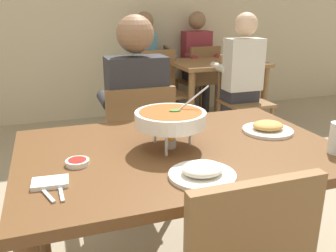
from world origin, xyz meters
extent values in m
cube|color=brown|center=(0.00, 0.00, 0.75)|extent=(1.35, 0.91, 0.04)
cylinder|color=brown|center=(-0.61, 0.40, 0.37)|extent=(0.07, 0.07, 0.73)
cylinder|color=brown|center=(0.61, 0.40, 0.37)|extent=(0.07, 0.07, 0.73)
cube|color=brown|center=(0.00, 0.84, 0.43)|extent=(0.44, 0.44, 0.03)
cube|color=brown|center=(0.00, 0.64, 0.68)|extent=(0.42, 0.04, 0.45)
cylinder|color=brown|center=(0.19, 1.03, 0.21)|extent=(0.04, 0.04, 0.42)
cylinder|color=brown|center=(-0.19, 1.03, 0.21)|extent=(0.04, 0.04, 0.42)
cylinder|color=brown|center=(0.19, 0.65, 0.21)|extent=(0.04, 0.04, 0.42)
cylinder|color=brown|center=(-0.19, 0.65, 0.21)|extent=(0.04, 0.04, 0.42)
cylinder|color=#2D2D38|center=(0.10, 0.86, 0.23)|extent=(0.10, 0.10, 0.45)
cylinder|color=#2D2D38|center=(-0.10, 0.86, 0.23)|extent=(0.10, 0.10, 0.45)
cube|color=#2D2D38|center=(0.00, 0.82, 0.51)|extent=(0.32, 0.32, 0.12)
cube|color=#2D2D33|center=(0.00, 0.74, 0.82)|extent=(0.36, 0.20, 0.50)
sphere|color=#846047|center=(0.00, 0.74, 1.20)|extent=(0.22, 0.22, 0.22)
cylinder|color=#2D2D33|center=(0.16, 0.94, 0.77)|extent=(0.08, 0.28, 0.08)
cylinder|color=#2D2D33|center=(-0.16, 0.94, 0.77)|extent=(0.08, 0.28, 0.08)
cube|color=brown|center=(0.00, -0.61, 0.68)|extent=(0.42, 0.04, 0.45)
cylinder|color=silver|center=(0.05, 0.01, 0.82)|extent=(0.01, 0.01, 0.10)
cylinder|color=silver|center=(-0.08, 0.09, 0.82)|extent=(0.01, 0.01, 0.10)
cylinder|color=silver|center=(-0.08, -0.07, 0.82)|extent=(0.01, 0.01, 0.10)
torus|color=silver|center=(-0.04, 0.01, 0.87)|extent=(0.21, 0.21, 0.01)
cylinder|color=#B2B2B7|center=(-0.04, 0.01, 0.79)|extent=(0.05, 0.05, 0.04)
cone|color=orange|center=(-0.04, 0.01, 0.82)|extent=(0.02, 0.02, 0.04)
cylinder|color=white|center=(-0.04, 0.01, 0.90)|extent=(0.30, 0.30, 0.06)
cylinder|color=#994C1E|center=(-0.04, 0.01, 0.93)|extent=(0.26, 0.26, 0.01)
ellipsoid|color=#388433|center=(-0.02, 0.01, 0.93)|extent=(0.05, 0.03, 0.01)
cylinder|color=silver|center=(0.05, 0.03, 0.96)|extent=(0.18, 0.01, 0.13)
cylinder|color=white|center=(-0.03, -0.30, 0.78)|extent=(0.24, 0.24, 0.01)
ellipsoid|color=white|center=(-0.03, -0.30, 0.80)|extent=(0.15, 0.13, 0.04)
cylinder|color=white|center=(0.47, 0.05, 0.78)|extent=(0.24, 0.24, 0.01)
ellipsoid|color=tan|center=(0.47, 0.05, 0.80)|extent=(0.15, 0.13, 0.04)
cylinder|color=white|center=(-0.43, -0.04, 0.78)|extent=(0.09, 0.09, 0.02)
cylinder|color=maroon|center=(-0.43, -0.04, 0.79)|extent=(0.07, 0.07, 0.01)
cube|color=white|center=(-0.53, -0.18, 0.78)|extent=(0.13, 0.09, 0.02)
cube|color=silver|center=(-0.55, -0.23, 0.77)|extent=(0.07, 0.17, 0.01)
cube|color=silver|center=(-0.50, -0.23, 0.77)|extent=(0.02, 0.17, 0.01)
cube|color=brown|center=(1.33, 2.34, 0.75)|extent=(1.00, 0.80, 0.04)
cylinder|color=brown|center=(0.89, 2.00, 0.37)|extent=(0.07, 0.07, 0.73)
cylinder|color=brown|center=(1.77, 2.00, 0.37)|extent=(0.07, 0.07, 0.73)
cylinder|color=brown|center=(0.89, 2.68, 0.37)|extent=(0.07, 0.07, 0.73)
cylinder|color=brown|center=(1.77, 2.68, 0.37)|extent=(0.07, 0.07, 0.73)
cube|color=brown|center=(1.34, 2.91, 0.43)|extent=(0.49, 0.49, 0.03)
cube|color=brown|center=(1.37, 2.71, 0.68)|extent=(0.42, 0.09, 0.45)
cylinder|color=brown|center=(1.50, 3.12, 0.21)|extent=(0.04, 0.04, 0.42)
cylinder|color=brown|center=(1.13, 3.07, 0.21)|extent=(0.04, 0.04, 0.42)
cylinder|color=brown|center=(1.55, 2.75, 0.21)|extent=(0.04, 0.04, 0.42)
cylinder|color=brown|center=(1.18, 2.70, 0.21)|extent=(0.04, 0.04, 0.42)
cube|color=brown|center=(0.72, 2.88, 0.43)|extent=(0.50, 0.50, 0.03)
cube|color=brown|center=(0.92, 2.85, 0.68)|extent=(0.10, 0.42, 0.45)
cylinder|color=brown|center=(0.56, 3.09, 0.21)|extent=(0.04, 0.04, 0.42)
cylinder|color=brown|center=(0.51, 2.72, 0.21)|extent=(0.04, 0.04, 0.42)
cylinder|color=brown|center=(0.94, 3.04, 0.21)|extent=(0.04, 0.04, 0.42)
cylinder|color=brown|center=(0.88, 2.66, 0.21)|extent=(0.04, 0.04, 0.42)
cube|color=brown|center=(1.37, 1.71, 0.43)|extent=(0.44, 0.44, 0.03)
cube|color=brown|center=(1.36, 1.91, 0.68)|extent=(0.42, 0.04, 0.45)
cylinder|color=brown|center=(1.18, 1.52, 0.21)|extent=(0.04, 0.04, 0.42)
cylinder|color=brown|center=(1.56, 1.52, 0.21)|extent=(0.04, 0.04, 0.42)
cylinder|color=brown|center=(1.17, 1.90, 0.21)|extent=(0.04, 0.04, 0.42)
cylinder|color=brown|center=(1.55, 1.90, 0.21)|extent=(0.04, 0.04, 0.42)
cube|color=brown|center=(0.72, 2.32, 0.43)|extent=(0.48, 0.48, 0.03)
cube|color=brown|center=(0.70, 2.52, 0.68)|extent=(0.42, 0.08, 0.45)
cylinder|color=brown|center=(0.55, 2.11, 0.21)|extent=(0.04, 0.04, 0.42)
cylinder|color=brown|center=(0.92, 2.15, 0.21)|extent=(0.04, 0.04, 0.42)
cylinder|color=brown|center=(0.51, 2.49, 0.21)|extent=(0.04, 0.04, 0.42)
cylinder|color=brown|center=(0.89, 2.53, 0.21)|extent=(0.04, 0.04, 0.42)
cylinder|color=#2D2D38|center=(1.26, 2.85, 0.23)|extent=(0.10, 0.10, 0.45)
cylinder|color=#2D2D38|center=(1.46, 2.85, 0.23)|extent=(0.10, 0.10, 0.45)
cube|color=#2D2D38|center=(1.36, 2.89, 0.51)|extent=(0.32, 0.32, 0.12)
cube|color=maroon|center=(1.36, 2.97, 0.82)|extent=(0.36, 0.20, 0.50)
sphere|color=#846047|center=(1.36, 2.97, 1.20)|extent=(0.22, 0.22, 0.22)
cylinder|color=maroon|center=(1.20, 2.77, 0.77)|extent=(0.08, 0.28, 0.08)
cylinder|color=maroon|center=(1.52, 2.77, 0.77)|extent=(0.08, 0.28, 0.08)
cylinder|color=#2D2D38|center=(0.78, 2.83, 0.23)|extent=(0.10, 0.10, 0.45)
cylinder|color=#2D2D38|center=(0.78, 3.03, 0.23)|extent=(0.10, 0.10, 0.45)
cube|color=#2D2D38|center=(0.74, 2.93, 0.51)|extent=(0.32, 0.32, 0.12)
cube|color=teal|center=(0.66, 2.93, 0.82)|extent=(0.20, 0.36, 0.50)
sphere|color=#846047|center=(0.66, 2.93, 1.20)|extent=(0.22, 0.22, 0.22)
cylinder|color=teal|center=(0.86, 2.77, 0.77)|extent=(0.28, 0.08, 0.08)
cylinder|color=teal|center=(0.86, 3.09, 0.77)|extent=(0.28, 0.08, 0.08)
cylinder|color=#2D2D38|center=(1.42, 1.85, 0.23)|extent=(0.10, 0.10, 0.45)
cylinder|color=#2D2D38|center=(1.22, 1.85, 0.23)|extent=(0.10, 0.10, 0.45)
cube|color=#2D2D38|center=(1.32, 1.81, 0.51)|extent=(0.32, 0.32, 0.12)
cube|color=beige|center=(1.32, 1.73, 0.82)|extent=(0.36, 0.20, 0.50)
sphere|color=beige|center=(1.32, 1.73, 1.20)|extent=(0.22, 0.22, 0.22)
cylinder|color=beige|center=(1.48, 1.93, 0.77)|extent=(0.08, 0.28, 0.08)
cylinder|color=beige|center=(1.16, 1.93, 0.77)|extent=(0.08, 0.28, 0.08)
camera|label=1|loc=(-0.51, -1.34, 1.34)|focal=38.17mm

